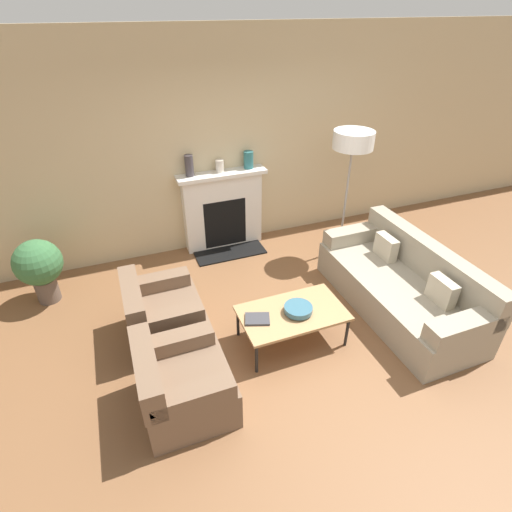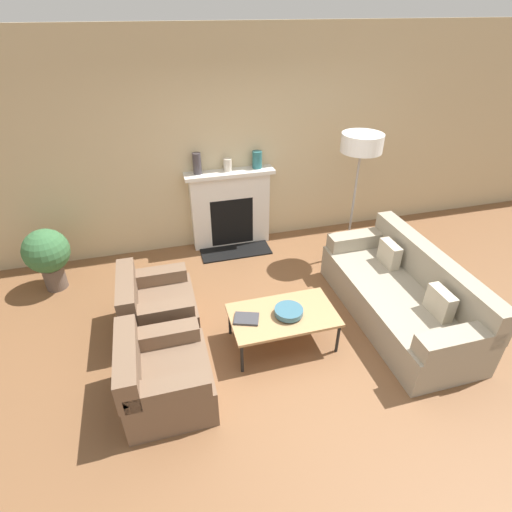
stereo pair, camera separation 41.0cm
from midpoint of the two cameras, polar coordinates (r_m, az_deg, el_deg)
ground_plane at (r=4.36m, az=7.62°, el=-12.86°), size 18.00×18.00×0.00m
wall_back at (r=5.60m, az=-0.82°, el=15.64°), size 18.00×0.06×2.90m
fireplace at (r=5.77m, az=-1.61°, el=6.59°), size 1.24×0.59×1.14m
couch at (r=4.86m, az=22.43°, el=-5.31°), size 0.91×2.10×0.80m
armchair_near at (r=3.73m, az=-9.99°, el=-16.80°), size 0.77×0.82×0.71m
armchair_far at (r=4.44m, az=-11.52°, el=-7.39°), size 0.77×0.82×0.71m
coffee_table at (r=4.16m, az=6.73°, el=-8.61°), size 1.09×0.63×0.39m
bowl at (r=4.10m, az=7.59°, el=-7.94°), size 0.29×0.29×0.08m
book at (r=4.04m, az=1.57°, el=-9.04°), size 0.29×0.25×0.02m
floor_lamp at (r=5.29m, az=16.93°, el=13.84°), size 0.51×0.51×1.74m
mantel_vase_left at (r=5.42m, az=-6.24°, el=12.97°), size 0.11×0.11×0.28m
mantel_vase_center_left at (r=5.52m, az=-1.91°, el=12.86°), size 0.11×0.11×0.17m
mantel_vase_center_right at (r=5.61m, az=2.31°, el=13.55°), size 0.13×0.13×0.23m
potted_plant at (r=5.37m, az=-25.78°, el=0.21°), size 0.54×0.54×0.81m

